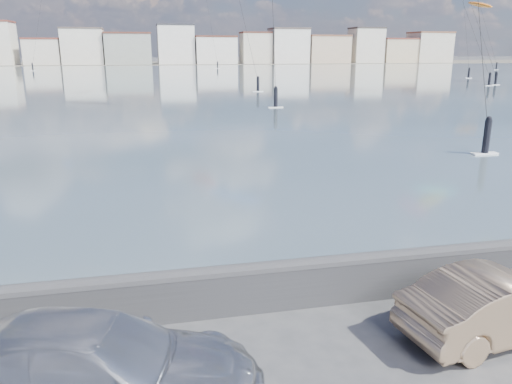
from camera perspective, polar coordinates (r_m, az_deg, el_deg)
The scene contains 7 objects.
bay_water at distance 98.10m, azimuth -11.95°, elevation 12.59°, with size 500.00×177.00×0.00m, color #394D53.
far_shore_strip at distance 206.52m, azimuth -12.46°, elevation 14.18°, with size 500.00×60.00×0.00m, color #4C473D.
seawall at distance 10.36m, azimuth -3.92°, elevation -10.93°, with size 400.00×0.36×1.08m.
far_buildings at distance 192.47m, azimuth -12.13°, elevation 15.89°, with size 240.79×13.26×14.60m.
car_silver at distance 8.17m, azimuth -17.86°, elevation -18.64°, with size 2.04×5.02×1.46m, color #B7B9BF.
car_champagne at distance 10.68m, azimuth 26.24°, elevation -11.36°, with size 1.39×3.99×1.31m, color tan.
kitesurfer_4 at distance 154.99m, azimuth 24.22°, elevation 18.89°, with size 4.39×12.72×18.51m.
Camera 1 is at (-1.31, -6.45, 5.27)m, focal length 35.00 mm.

